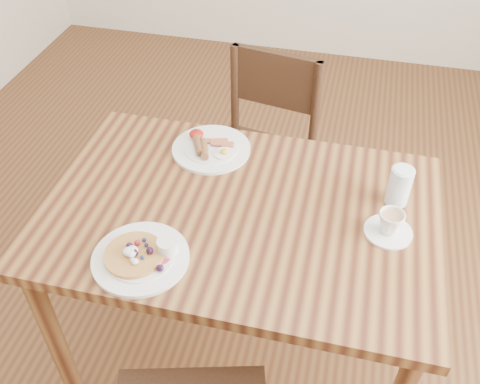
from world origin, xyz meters
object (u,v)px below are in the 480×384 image
at_px(teacup_saucer, 390,225).
at_px(pancake_plate, 142,256).
at_px(chair_far, 262,150).
at_px(breakfast_plate, 210,148).
at_px(dining_table, 240,231).
at_px(water_glass, 399,186).

bearing_deg(teacup_saucer, pancake_plate, -158.22).
relative_size(pancake_plate, teacup_saucer, 1.93).
xyz_separation_m(chair_far, breakfast_plate, (-0.11, -0.37, 0.27)).
relative_size(dining_table, breakfast_plate, 4.44).
relative_size(breakfast_plate, teacup_saucer, 1.93).
bearing_deg(pancake_plate, chair_far, 79.85).
bearing_deg(breakfast_plate, chair_far, 73.16).
bearing_deg(chair_far, teacup_saucer, 138.74).
distance_m(pancake_plate, teacup_saucer, 0.71).
height_order(pancake_plate, water_glass, water_glass).
height_order(chair_far, water_glass, chair_far).
distance_m(dining_table, pancake_plate, 0.35).
xyz_separation_m(dining_table, pancake_plate, (-0.22, -0.26, 0.11)).
relative_size(chair_far, teacup_saucer, 6.29).
xyz_separation_m(breakfast_plate, teacup_saucer, (0.61, -0.25, 0.02)).
bearing_deg(water_glass, chair_far, 137.10).
distance_m(chair_far, breakfast_plate, 0.47).
bearing_deg(dining_table, breakfast_plate, 123.12).
relative_size(chair_far, breakfast_plate, 3.26).
xyz_separation_m(pancake_plate, teacup_saucer, (0.66, 0.26, 0.02)).
bearing_deg(breakfast_plate, dining_table, -56.88).
distance_m(breakfast_plate, water_glass, 0.64).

